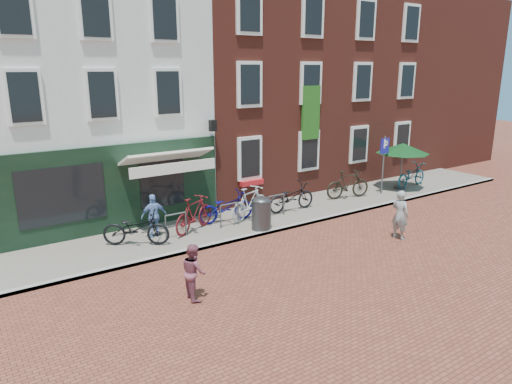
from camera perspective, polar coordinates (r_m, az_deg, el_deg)
ground at (r=16.13m, az=3.56°, el=-4.70°), size 80.00×80.00×0.00m
sidewalk at (r=17.81m, az=3.17°, el=-2.60°), size 24.00×3.00×0.10m
building_stucco at (r=19.49m, az=-21.69°, el=11.24°), size 8.00×8.00×9.00m
building_brick_mid at (r=22.11m, az=-3.40°, el=13.87°), size 6.00×8.00×10.00m
building_brick_right at (r=25.70m, az=8.52°, el=13.89°), size 6.00×8.00×10.00m
filler_right at (r=30.48m, az=17.77°, el=12.57°), size 7.00×8.00×9.00m
litter_bin at (r=15.75m, az=0.66°, el=-2.37°), size 0.66×0.66×1.21m
parking_sign at (r=20.68m, az=15.36°, el=4.34°), size 0.50×0.07×2.52m
parasol at (r=21.73m, az=17.50°, el=5.33°), size 2.33×2.33×2.18m
woman at (r=15.82m, az=17.18°, el=-2.66°), size 0.46×0.64×1.62m
boy at (r=11.44m, az=-7.64°, el=-9.60°), size 0.58×0.72×1.38m
cafe_person at (r=15.36m, az=-12.37°, el=-2.85°), size 0.85×0.40×1.42m
bicycle_0 at (r=14.85m, az=-14.44°, el=-4.31°), size 2.10×1.72×1.08m
bicycle_1 at (r=15.71m, az=-7.55°, el=-2.66°), size 2.03×1.39×1.19m
bicycle_2 at (r=16.56m, az=-3.69°, el=-1.84°), size 2.12×0.96×1.08m
bicycle_3 at (r=16.83m, az=-0.78°, el=-1.33°), size 2.06×1.17×1.19m
bicycle_4 at (r=17.84m, az=4.34°, el=-0.62°), size 2.06×0.76×1.08m
bicycle_5 at (r=19.87m, az=11.16°, el=0.94°), size 2.06×1.02×1.19m
bicycle_6 at (r=22.57m, az=18.43°, el=1.97°), size 2.11×0.91×1.08m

